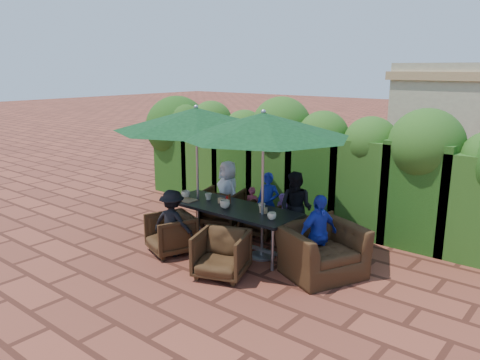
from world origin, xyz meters
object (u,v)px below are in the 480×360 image
Objects in this scene: umbrella_left at (196,119)px; chair_near_left at (171,232)px; chair_far_left at (222,205)px; chair_near_right at (221,252)px; chair_far_mid at (263,217)px; umbrella_right at (263,125)px; dining_table at (231,210)px; chair_far_right at (307,225)px; chair_end_right at (321,243)px.

umbrella_left reaches higher than chair_near_left.
chair_near_right is (1.60, -1.82, -0.01)m from chair_far_left.
chair_far_mid is at bearing 86.97° from chair_near_right.
chair_far_left is (-1.64, 0.85, -1.82)m from umbrella_right.
chair_far_left is at bearing 101.66° from umbrella_left.
umbrella_left is 2.02m from chair_near_left.
umbrella_right is 3.78× the size of chair_near_left.
umbrella_left is (-0.77, -0.02, 1.54)m from dining_table.
chair_far_mid is 0.98× the size of chair_far_right.
chair_near_right is (0.60, -1.85, 0.04)m from chair_far_mid.
umbrella_left is at bearing 119.84° from chair_near_left.
chair_end_right is at bearing 0.68° from dining_table.
chair_near_left is at bearing 66.77° from chair_far_mid.
umbrella_left reaches higher than chair_far_right.
chair_far_mid is at bearing 88.55° from chair_end_right.
chair_far_left reaches higher than chair_far_right.
chair_far_mid is at bearing 164.89° from chair_far_left.
chair_near_left reaches higher than chair_far_mid.
chair_end_right reaches higher than chair_far_mid.
chair_far_mid is (1.00, 0.03, -0.05)m from chair_far_left.
umbrella_left reaches higher than chair_far_left.
chair_near_left is at bearing 152.39° from chair_near_right.
umbrella_right reaches higher than chair_near_right.
umbrella_right is at bearing 124.82° from chair_far_mid.
chair_far_left is at bearing 0.45° from chair_far_mid.
chair_end_right is (1.10, 0.03, -1.70)m from umbrella_right.
chair_far_right is 1.98m from chair_near_right.
chair_far_left is at bearing 97.93° from chair_end_right.
chair_near_right is at bearing 156.11° from chair_end_right.
umbrella_left is 3.96× the size of chair_near_left.
dining_table is at bearing 102.51° from chair_near_right.
chair_end_right is (1.79, 0.02, -0.17)m from dining_table.
chair_near_right is at bearing 114.50° from chair_far_left.
chair_near_left reaches higher than chair_far_right.
chair_near_right is at bearing -92.11° from umbrella_right.
chair_near_left is (-0.69, -1.70, 0.02)m from chair_far_mid.
chair_far_right is 0.96× the size of chair_near_left.
umbrella_right is 2.42m from chair_near_left.
chair_near_right is 1.52m from chair_end_right.
umbrella_right is 3.63× the size of chair_near_right.
dining_table is 1.22m from chair_near_right.
dining_table is at bearing 115.25° from chair_end_right.
chair_near_left is 0.96× the size of chair_near_right.
umbrella_left is at bearing 45.94° from chair_far_mid.
dining_table is at bearing 121.75° from chair_far_left.
dining_table is 2.14× the size of chair_end_right.
chair_near_left is 1.30m from chair_near_right.
chair_near_right is at bearing 13.81° from chair_near_left.
umbrella_right reaches higher than chair_far_left.
chair_far_mid is 1.84m from chair_near_left.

